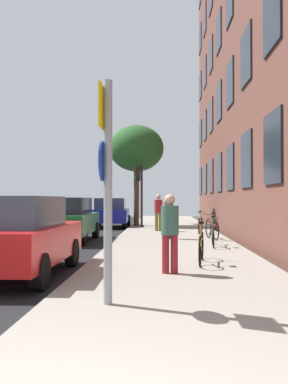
% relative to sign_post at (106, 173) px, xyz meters
% --- Properties ---
extents(ground_plane, '(41.80, 41.80, 0.00)m').
position_rel_sign_post_xyz_m(ground_plane, '(-2.34, 11.23, -1.93)').
color(ground_plane, '#332D28').
extents(road_asphalt, '(7.00, 38.00, 0.01)m').
position_rel_sign_post_xyz_m(road_asphalt, '(-4.44, 11.23, -1.93)').
color(road_asphalt, black).
rests_on(road_asphalt, ground).
extents(sidewalk, '(4.20, 38.00, 0.12)m').
position_rel_sign_post_xyz_m(sidewalk, '(1.16, 11.23, -1.87)').
color(sidewalk, gray).
rests_on(sidewalk, ground).
extents(sign_post, '(0.16, 0.60, 3.11)m').
position_rel_sign_post_xyz_m(sign_post, '(0.00, 0.00, 0.00)').
color(sign_post, gray).
rests_on(sign_post, sidewalk).
extents(traffic_light, '(0.43, 0.24, 3.25)m').
position_rel_sign_post_xyz_m(traffic_light, '(-0.37, 15.79, 0.42)').
color(traffic_light, black).
rests_on(traffic_light, sidewalk).
extents(tree_near, '(3.02, 3.02, 5.56)m').
position_rel_sign_post_xyz_m(tree_near, '(-0.62, 17.24, 2.44)').
color(tree_near, '#4C3823').
rests_on(tree_near, sidewalk).
extents(bicycle_0, '(0.43, 1.75, 0.96)m').
position_rel_sign_post_xyz_m(bicycle_0, '(1.67, 3.73, -1.44)').
color(bicycle_0, black).
rests_on(bicycle_0, sidewalk).
extents(bicycle_1, '(0.42, 1.71, 0.95)m').
position_rel_sign_post_xyz_m(bicycle_1, '(2.36, 7.18, -1.44)').
color(bicycle_1, black).
rests_on(bicycle_1, sidewalk).
extents(bicycle_2, '(0.45, 1.64, 0.99)m').
position_rel_sign_post_xyz_m(bicycle_2, '(2.61, 9.47, -1.43)').
color(bicycle_2, black).
rests_on(bicycle_2, sidewalk).
extents(bicycle_3, '(0.49, 1.72, 0.96)m').
position_rel_sign_post_xyz_m(bicycle_3, '(2.43, 12.10, -1.44)').
color(bicycle_3, black).
rests_on(bicycle_3, sidewalk).
extents(pedestrian_0, '(0.48, 0.48, 1.55)m').
position_rel_sign_post_xyz_m(pedestrian_0, '(0.93, 2.42, -0.93)').
color(pedestrian_0, maroon).
rests_on(pedestrian_0, sidewalk).
extents(pedestrian_1, '(0.44, 0.44, 1.58)m').
position_rel_sign_post_xyz_m(pedestrian_1, '(1.03, 9.59, -0.91)').
color(pedestrian_1, navy).
rests_on(pedestrian_1, sidewalk).
extents(pedestrian_2, '(0.52, 0.52, 1.68)m').
position_rel_sign_post_xyz_m(pedestrian_2, '(0.63, 13.34, -0.85)').
color(pedestrian_2, olive).
rests_on(pedestrian_2, sidewalk).
extents(car_0, '(1.93, 3.99, 1.62)m').
position_rel_sign_post_xyz_m(car_0, '(-2.17, 2.52, -1.09)').
color(car_0, red).
rests_on(car_0, road_asphalt).
extents(car_1, '(1.91, 4.35, 1.62)m').
position_rel_sign_post_xyz_m(car_1, '(-2.71, 9.51, -1.09)').
color(car_1, '#19662D').
rests_on(car_1, road_asphalt).
extents(car_2, '(2.05, 4.03, 1.62)m').
position_rel_sign_post_xyz_m(car_2, '(-2.04, 17.18, -1.09)').
color(car_2, navy).
rests_on(car_2, road_asphalt).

